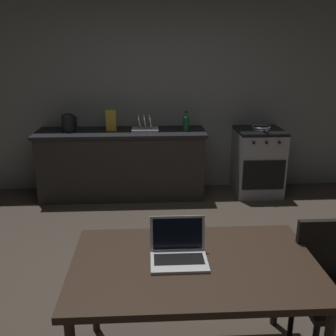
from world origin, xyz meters
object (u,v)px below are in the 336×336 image
Objects in this scene: chair at (329,284)px; electric_kettle at (68,123)px; bottle at (186,122)px; stove_oven at (258,162)px; frying_pan at (262,128)px; dining_table at (194,273)px; laptop at (179,252)px; cereal_box at (111,120)px; dish_rack at (145,127)px.

electric_kettle reaches higher than chair.
bottle reaches higher than chair.
stove_oven is at bearing 2.79° from bottle.
bottle is (-0.62, 2.81, 0.47)m from chair.
bottle is 0.99m from frying_pan.
dining_table is 5.50× the size of bottle.
frying_pan is at bearing 64.66° from laptop.
bottle is (1.49, -0.05, 0.01)m from electric_kettle.
laptop is at bearing 178.77° from chair.
cereal_box is (-1.94, 0.05, 0.11)m from frying_pan.
electric_kettle is at bearing -177.86° from cereal_box.
stove_oven is 3.32× the size of cereal_box.
electric_kettle is (-2.47, 0.00, 0.55)m from stove_oven.
dining_table is at bearing -94.61° from bottle.
cereal_box is at bearing 114.33° from chair.
stove_oven is 3.19m from dining_table.
cereal_box is at bearing 178.56° from frying_pan.
cereal_box reaches higher than laptop.
electric_kettle reaches higher than frying_pan.
chair is 3.58m from electric_kettle.
bottle is 0.53m from dish_rack.
stove_oven is at bearing -0.09° from dish_rack.
bottle is (0.23, 2.89, 0.31)m from dining_table.
chair is at bearing -53.61° from electric_kettle.
frying_pan is 1.23× the size of dish_rack.
dish_rack is at bearing 174.53° from bottle.
chair is 2.84× the size of laptop.
dish_rack is at bearing 93.03° from laptop.
electric_kettle is at bearing 179.34° from frying_pan.
frying_pan is at bearing 1.24° from bottle.
cereal_box is at bearing 103.69° from dining_table.
dish_rack reaches higher than laptop.
cereal_box reaches higher than chair.
frying_pan is (1.31, 2.88, 0.10)m from laptop.
chair reaches higher than stove_oven.
laptop is at bearing -77.78° from cereal_box.
dish_rack is at bearing 178.91° from frying_pan.
laptop is 0.94× the size of dish_rack.
chair is 3.31m from cereal_box.
laptop is 2.92m from dish_rack.
bottle is at bearing -178.76° from frying_pan.
dining_table is at bearing -84.38° from dish_rack.
dish_rack reaches higher than frying_pan.
chair is 2.88m from frying_pan.
bottle reaches higher than dish_rack.
frying_pan is at bearing -0.66° from electric_kettle.
laptop reaches higher than stove_oven.
bottle reaches higher than frying_pan.
stove_oven is at bearing 67.63° from dining_table.
bottle is 0.96× the size of cereal_box.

